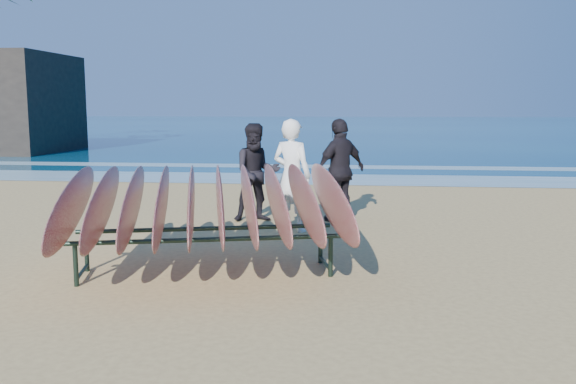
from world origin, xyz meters
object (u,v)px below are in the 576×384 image
object	(u,v)px
surfboard_rack	(206,203)
person_white	(292,176)
person_dark_b	(340,170)
person_dark_a	(257,173)

from	to	relation	value
surfboard_rack	person_white	bearing A→B (deg)	59.94
person_dark_b	surfboard_rack	bearing A→B (deg)	23.85
surfboard_rack	person_dark_a	bearing A→B (deg)	74.99
person_white	person_dark_b	xyz separation A→B (m)	(0.77, 0.96, -0.01)
person_white	person_dark_b	bearing A→B (deg)	-105.51
person_dark_a	person_dark_b	size ratio (longest dim) A/B	0.95
person_dark_a	person_dark_b	xyz separation A→B (m)	(1.47, 0.14, 0.04)
surfboard_rack	person_white	distance (m)	2.79
person_dark_a	person_white	bearing A→B (deg)	-67.93
surfboard_rack	person_dark_b	bearing A→B (deg)	53.10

